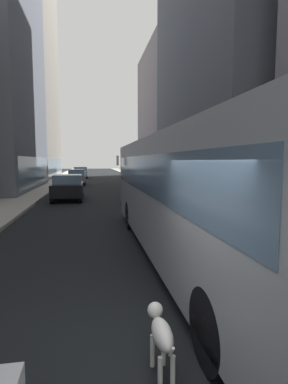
{
  "coord_description": "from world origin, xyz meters",
  "views": [
    {
      "loc": [
        -1.34,
        -3.38,
        2.49
      ],
      "look_at": [
        0.48,
        6.96,
        1.4
      ],
      "focal_mm": 28.2,
      "sensor_mm": 36.0,
      "label": 1
    }
  ],
  "objects_px": {
    "car_blue_hatchback": "(137,179)",
    "car_grey_wagon": "(77,177)",
    "transit_bus": "(192,189)",
    "car_white_van": "(81,172)",
    "car_yellow_taxi": "(147,183)",
    "car_black_suv": "(68,187)",
    "dalmatian_dog": "(161,332)"
  },
  "relations": [
    {
      "from": "transit_bus",
      "to": "car_white_van",
      "type": "xyz_separation_m",
      "value": [
        -4.0,
        36.98,
        -0.95
      ]
    },
    {
      "from": "car_yellow_taxi",
      "to": "car_grey_wagon",
      "type": "height_order",
      "value": "same"
    },
    {
      "from": "car_blue_hatchback",
      "to": "dalmatian_dog",
      "type": "xyz_separation_m",
      "value": [
        -3.37,
        -23.85,
        -0.31
      ]
    },
    {
      "from": "car_white_van",
      "to": "transit_bus",
      "type": "bearing_deg",
      "value": -83.83
    },
    {
      "from": "transit_bus",
      "to": "car_black_suv",
      "type": "distance_m",
      "value": 12.96
    },
    {
      "from": "transit_bus",
      "to": "car_yellow_taxi",
      "type": "distance_m",
      "value": 14.92
    },
    {
      "from": "car_yellow_taxi",
      "to": "car_grey_wagon",
      "type": "bearing_deg",
      "value": 120.14
    },
    {
      "from": "car_white_van",
      "to": "car_grey_wagon",
      "type": "xyz_separation_m",
      "value": [
        0.0,
        -12.54,
        -0.01
      ]
    },
    {
      "from": "car_grey_wagon",
      "to": "car_yellow_taxi",
      "type": "bearing_deg",
      "value": -59.86
    },
    {
      "from": "car_blue_hatchback",
      "to": "car_grey_wagon",
      "type": "xyz_separation_m",
      "value": [
        -5.6,
        4.72,
        -0.0
      ]
    },
    {
      "from": "car_yellow_taxi",
      "to": "car_white_van",
      "type": "relative_size",
      "value": 0.87
    },
    {
      "from": "car_yellow_taxi",
      "to": "car_black_suv",
      "type": "bearing_deg",
      "value": -155.83
    },
    {
      "from": "dalmatian_dog",
      "to": "car_yellow_taxi",
      "type": "bearing_deg",
      "value": 79.9
    },
    {
      "from": "car_blue_hatchback",
      "to": "car_grey_wagon",
      "type": "bearing_deg",
      "value": 139.85
    },
    {
      "from": "car_blue_hatchback",
      "to": "car_black_suv",
      "type": "xyz_separation_m",
      "value": [
        -5.6,
        -7.43,
        -0.0
      ]
    },
    {
      "from": "car_white_van",
      "to": "car_black_suv",
      "type": "height_order",
      "value": "same"
    },
    {
      "from": "car_white_van",
      "to": "dalmatian_dog",
      "type": "bearing_deg",
      "value": -86.9
    },
    {
      "from": "transit_bus",
      "to": "car_yellow_taxi",
      "type": "bearing_deg",
      "value": 83.83
    },
    {
      "from": "transit_bus",
      "to": "car_black_suv",
      "type": "xyz_separation_m",
      "value": [
        -4.0,
        12.29,
        -0.96
      ]
    },
    {
      "from": "transit_bus",
      "to": "car_white_van",
      "type": "height_order",
      "value": "transit_bus"
    },
    {
      "from": "car_yellow_taxi",
      "to": "dalmatian_dog",
      "type": "relative_size",
      "value": 4.15
    },
    {
      "from": "car_grey_wagon",
      "to": "dalmatian_dog",
      "type": "relative_size",
      "value": 4.15
    },
    {
      "from": "car_blue_hatchback",
      "to": "car_black_suv",
      "type": "height_order",
      "value": "same"
    },
    {
      "from": "car_white_van",
      "to": "car_blue_hatchback",
      "type": "xyz_separation_m",
      "value": [
        5.6,
        -17.26,
        -0.0
      ]
    },
    {
      "from": "car_yellow_taxi",
      "to": "car_black_suv",
      "type": "relative_size",
      "value": 0.99
    },
    {
      "from": "car_yellow_taxi",
      "to": "car_blue_hatchback",
      "type": "xyz_separation_m",
      "value": [
        0.0,
        4.92,
        0.0
      ]
    },
    {
      "from": "transit_bus",
      "to": "car_white_van",
      "type": "bearing_deg",
      "value": 96.17
    },
    {
      "from": "transit_bus",
      "to": "dalmatian_dog",
      "type": "relative_size",
      "value": 11.98
    },
    {
      "from": "car_yellow_taxi",
      "to": "dalmatian_dog",
      "type": "xyz_separation_m",
      "value": [
        -3.37,
        -18.93,
        -0.31
      ]
    },
    {
      "from": "car_black_suv",
      "to": "dalmatian_dog",
      "type": "xyz_separation_m",
      "value": [
        2.23,
        -16.41,
        -0.31
      ]
    },
    {
      "from": "transit_bus",
      "to": "car_black_suv",
      "type": "bearing_deg",
      "value": 108.03
    },
    {
      "from": "car_white_van",
      "to": "car_yellow_taxi",
      "type": "bearing_deg",
      "value": -75.83
    }
  ]
}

